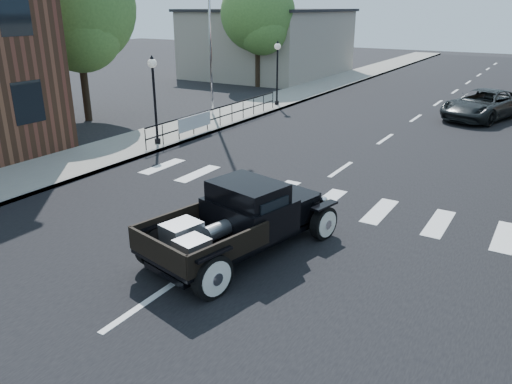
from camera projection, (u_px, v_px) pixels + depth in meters
The scene contains 13 objects.
ground at pixel (229, 247), 11.95m from camera, with size 120.00×120.00×0.00m, color black.
road at pixel (405, 126), 23.94m from camera, with size 14.00×80.00×0.02m, color black.
road_markings at pixel (369, 150), 19.95m from camera, with size 12.00×60.00×0.06m, color silver, non-canonical shape.
sidewalk_left at pixel (254, 107), 28.06m from camera, with size 3.00×80.00×0.15m, color gray.
low_building_left at pixel (270, 44), 40.78m from camera, with size 10.00×12.00×5.00m, color #A29988.
railing at pixel (220, 115), 23.28m from camera, with size 0.08×10.00×1.00m, color black, non-canonical shape.
banner at pixel (195, 128), 21.71m from camera, with size 0.04×2.20×0.60m, color silver, non-canonical shape.
lamp_post_b at pixel (155, 101), 19.79m from camera, with size 0.36×0.36×3.49m, color black, non-canonical shape.
lamp_post_c at pixel (277, 73), 27.79m from camera, with size 0.36×0.36×3.49m, color black, non-canonical shape.
big_tree_near at pixel (79, 36), 23.74m from camera, with size 5.58×5.58×8.19m, color #426B2E, non-canonical shape.
big_tree_far at pixel (258, 32), 34.33m from camera, with size 5.10×5.10×7.48m, color #426B2E, non-canonical shape.
hotrod_pickup at pixel (241, 219), 11.36m from camera, with size 2.33×4.99×1.73m, color black, non-canonical shape.
second_car at pixel (483, 105), 25.15m from camera, with size 2.43×5.27×1.46m, color black.
Camera 1 is at (6.15, -8.82, 5.42)m, focal length 35.00 mm.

